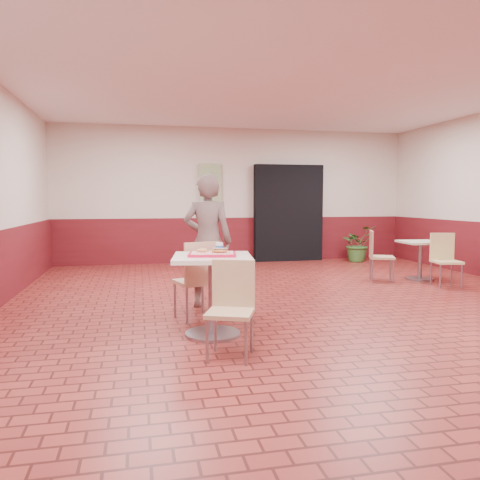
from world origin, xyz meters
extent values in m
cube|color=maroon|center=(0.00, 0.00, 0.00)|extent=(8.00, 10.00, 0.01)
cube|color=white|center=(0.00, 0.00, 3.00)|extent=(8.00, 10.00, 0.01)
cube|color=beige|center=(0.00, 5.00, 1.50)|extent=(8.00, 0.01, 3.00)
cube|color=#551015|center=(0.00, 4.98, 0.50)|extent=(8.00, 0.04, 1.00)
cube|color=black|center=(1.20, 4.88, 1.10)|extent=(1.60, 0.22, 2.20)
cube|color=gray|center=(-0.60, 4.94, 1.60)|extent=(0.50, 0.03, 1.20)
cube|color=beige|center=(-1.43, -0.66, 0.82)|extent=(0.80, 0.80, 0.04)
cylinder|color=gray|center=(-1.43, -0.66, 0.40)|extent=(0.09, 0.09, 0.80)
cylinder|color=gray|center=(-1.43, -0.66, 0.02)|extent=(0.57, 0.57, 0.03)
cube|color=tan|center=(-1.39, -1.38, 0.41)|extent=(0.52, 0.52, 0.04)
cube|color=tan|center=(-1.32, -1.22, 0.64)|extent=(0.38, 0.17, 0.44)
cylinder|color=gray|center=(-1.61, -1.48, 0.19)|extent=(0.03, 0.03, 0.39)
cylinder|color=gray|center=(-1.29, -1.60, 0.19)|extent=(0.03, 0.03, 0.39)
cylinder|color=gray|center=(-1.48, -1.16, 0.19)|extent=(0.03, 0.03, 0.39)
cylinder|color=gray|center=(-1.17, -1.29, 0.19)|extent=(0.03, 0.03, 0.39)
cube|color=tan|center=(-1.53, 0.08, 0.44)|extent=(0.54, 0.54, 0.04)
cube|color=tan|center=(-1.47, -0.11, 0.70)|extent=(0.42, 0.16, 0.47)
cylinder|color=gray|center=(-1.41, 0.31, 0.21)|extent=(0.03, 0.03, 0.42)
cylinder|color=gray|center=(-1.76, 0.20, 0.21)|extent=(0.03, 0.03, 0.42)
cylinder|color=gray|center=(-1.30, -0.04, 0.21)|extent=(0.03, 0.03, 0.42)
cylinder|color=gray|center=(-1.65, -0.15, 0.21)|extent=(0.03, 0.03, 0.42)
imported|color=#6C5854|center=(-1.29, 0.64, 0.87)|extent=(0.73, 0.58, 1.74)
cube|color=red|center=(-1.43, -0.66, 0.85)|extent=(0.48, 0.37, 0.03)
cube|color=#E18585|center=(-1.43, -0.66, 0.87)|extent=(0.43, 0.32, 0.00)
torus|color=#D4814D|center=(-1.52, -0.57, 0.89)|extent=(0.11, 0.11, 0.03)
ellipsoid|color=#BB7236|center=(-1.35, -0.70, 0.89)|extent=(0.17, 0.12, 0.04)
cube|color=beige|center=(-1.35, -0.70, 0.92)|extent=(0.15, 0.10, 0.01)
ellipsoid|color=#AB7417|center=(-1.42, -0.68, 0.88)|extent=(0.04, 0.04, 0.02)
cylinder|color=silver|center=(-1.35, -0.59, 0.92)|extent=(0.07, 0.07, 0.10)
cylinder|color=blue|center=(-1.35, -0.59, 0.92)|extent=(0.08, 0.08, 0.02)
cube|color=beige|center=(2.68, 1.93, 0.66)|extent=(0.65, 0.65, 0.04)
cylinder|color=gray|center=(2.68, 1.93, 0.32)|extent=(0.07, 0.07, 0.65)
cylinder|color=gray|center=(2.68, 1.93, 0.01)|extent=(0.47, 0.47, 0.03)
cube|color=tan|center=(1.94, 1.94, 0.41)|extent=(0.53, 0.53, 0.04)
cube|color=tan|center=(1.77, 2.01, 0.65)|extent=(0.18, 0.38, 0.44)
cylinder|color=gray|center=(2.04, 1.72, 0.20)|extent=(0.03, 0.03, 0.39)
cylinder|color=gray|center=(2.17, 2.04, 0.20)|extent=(0.03, 0.03, 0.39)
cylinder|color=gray|center=(1.72, 1.85, 0.20)|extent=(0.03, 0.03, 0.39)
cylinder|color=gray|center=(1.85, 2.17, 0.20)|extent=(0.03, 0.03, 0.39)
cube|color=#E1CD87|center=(2.69, 1.22, 0.41)|extent=(0.47, 0.47, 0.04)
cube|color=#E1CD87|center=(2.72, 1.40, 0.65)|extent=(0.40, 0.11, 0.44)
cylinder|color=gray|center=(2.49, 1.09, 0.19)|extent=(0.03, 0.03, 0.39)
cylinder|color=gray|center=(2.82, 1.02, 0.19)|extent=(0.03, 0.03, 0.39)
cylinder|color=gray|center=(2.55, 1.42, 0.19)|extent=(0.03, 0.03, 0.39)
cylinder|color=gray|center=(2.89, 1.35, 0.19)|extent=(0.03, 0.03, 0.39)
imported|color=#336127|center=(2.70, 4.40, 0.41)|extent=(0.88, 0.81, 0.82)
camera|label=1|loc=(-2.17, -5.39, 1.42)|focal=35.00mm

